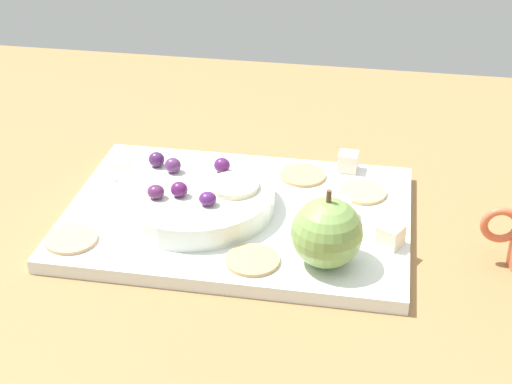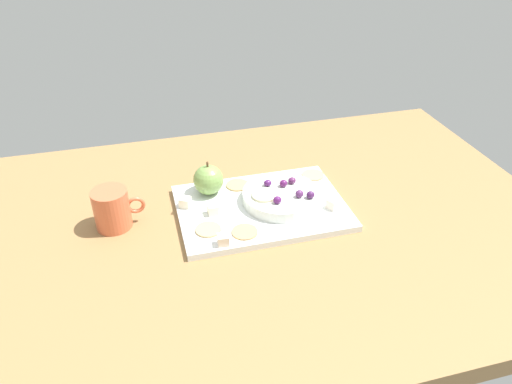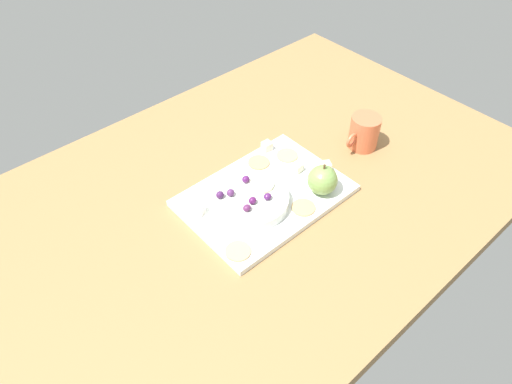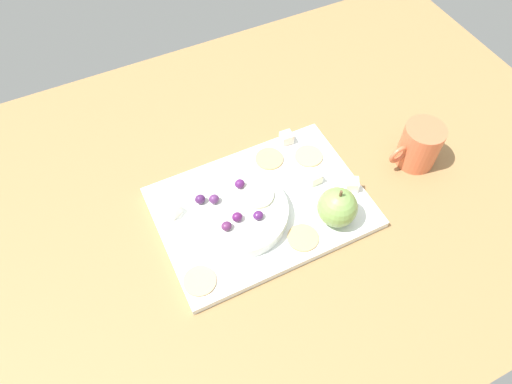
% 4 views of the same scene
% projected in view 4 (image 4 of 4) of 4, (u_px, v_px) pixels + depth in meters
% --- Properties ---
extents(table, '(1.34, 0.90, 0.04)m').
position_uv_depth(table, '(262.00, 197.00, 0.89)').
color(table, olive).
rests_on(table, ground).
extents(platter, '(0.37, 0.26, 0.02)m').
position_uv_depth(platter, '(262.00, 207.00, 0.84)').
color(platter, white).
rests_on(platter, table).
extents(serving_dish, '(0.17, 0.17, 0.03)m').
position_uv_depth(serving_dish, '(239.00, 212.00, 0.82)').
color(serving_dish, silver).
rests_on(serving_dish, platter).
extents(apple_whole, '(0.07, 0.07, 0.07)m').
position_uv_depth(apple_whole, '(337.00, 207.00, 0.79)').
color(apple_whole, '#789E4E').
rests_on(apple_whole, platter).
extents(apple_stem, '(0.01, 0.01, 0.01)m').
position_uv_depth(apple_stem, '(341.00, 194.00, 0.76)').
color(apple_stem, brown).
rests_on(apple_stem, apple_whole).
extents(cheese_cube_0, '(0.02, 0.02, 0.02)m').
position_uv_depth(cheese_cube_0, '(314.00, 178.00, 0.86)').
color(cheese_cube_0, '#F7F3C9').
rests_on(cheese_cube_0, platter).
extents(cheese_cube_1, '(0.03, 0.03, 0.02)m').
position_uv_depth(cheese_cube_1, '(173.00, 210.00, 0.82)').
color(cheese_cube_1, '#F1E1CD').
rests_on(cheese_cube_1, platter).
extents(cheese_cube_2, '(0.02, 0.02, 0.02)m').
position_uv_depth(cheese_cube_2, '(286.00, 138.00, 0.92)').
color(cheese_cube_2, '#F6E3CD').
rests_on(cheese_cube_2, platter).
extents(cheese_cube_3, '(0.03, 0.03, 0.02)m').
position_uv_depth(cheese_cube_3, '(352.00, 185.00, 0.85)').
color(cheese_cube_3, white).
rests_on(cheese_cube_3, platter).
extents(cracker_0, '(0.05, 0.05, 0.00)m').
position_uv_depth(cracker_0, '(269.00, 159.00, 0.90)').
color(cracker_0, tan).
rests_on(cracker_0, platter).
extents(cracker_1, '(0.05, 0.05, 0.00)m').
position_uv_depth(cracker_1, '(309.00, 156.00, 0.90)').
color(cracker_1, tan).
rests_on(cracker_1, platter).
extents(cracker_2, '(0.05, 0.05, 0.00)m').
position_uv_depth(cracker_2, '(200.00, 281.00, 0.75)').
color(cracker_2, tan).
rests_on(cracker_2, platter).
extents(cracker_3, '(0.05, 0.05, 0.00)m').
position_uv_depth(cracker_3, '(303.00, 238.00, 0.80)').
color(cracker_3, tan).
rests_on(cracker_3, platter).
extents(grape_0, '(0.02, 0.02, 0.02)m').
position_uv_depth(grape_0, '(200.00, 199.00, 0.81)').
color(grape_0, '#482053').
rests_on(grape_0, serving_dish).
extents(grape_1, '(0.02, 0.02, 0.02)m').
position_uv_depth(grape_1, '(237.00, 217.00, 0.78)').
color(grape_1, '#541A53').
rests_on(grape_1, serving_dish).
extents(grape_2, '(0.02, 0.02, 0.01)m').
position_uv_depth(grape_2, '(258.00, 215.00, 0.79)').
color(grape_2, '#4F1E5D').
rests_on(grape_2, serving_dish).
extents(grape_3, '(0.02, 0.02, 0.02)m').
position_uv_depth(grape_3, '(227.00, 226.00, 0.78)').
color(grape_3, '#582451').
rests_on(grape_3, serving_dish).
extents(grape_4, '(0.02, 0.02, 0.02)m').
position_uv_depth(grape_4, '(214.00, 199.00, 0.81)').
color(grape_4, '#582A5F').
rests_on(grape_4, serving_dish).
extents(grape_5, '(0.02, 0.02, 0.02)m').
position_uv_depth(grape_5, '(239.00, 182.00, 0.83)').
color(grape_5, '#541D5D').
rests_on(grape_5, serving_dish).
extents(apple_slice_0, '(0.05, 0.05, 0.01)m').
position_uv_depth(apple_slice_0, '(258.00, 195.00, 0.82)').
color(apple_slice_0, beige).
rests_on(apple_slice_0, serving_dish).
extents(cup, '(0.11, 0.08, 0.09)m').
position_uv_depth(cup, '(419.00, 145.00, 0.88)').
color(cup, '#D76440').
rests_on(cup, table).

